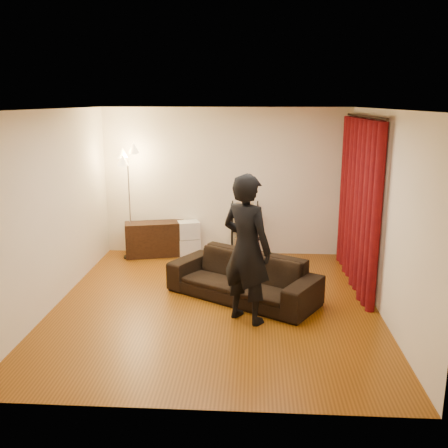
# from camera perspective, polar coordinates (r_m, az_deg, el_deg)

# --- Properties ---
(floor) EXTENTS (5.00, 5.00, 0.00)m
(floor) POSITION_cam_1_polar(r_m,az_deg,el_deg) (7.17, -0.96, -9.14)
(floor) COLOR brown
(floor) RESTS_ON ground
(ceiling) EXTENTS (5.00, 5.00, 0.00)m
(ceiling) POSITION_cam_1_polar(r_m,az_deg,el_deg) (6.60, -1.05, 12.99)
(ceiling) COLOR white
(ceiling) RESTS_ON ground
(wall_back) EXTENTS (5.00, 0.00, 5.00)m
(wall_back) POSITION_cam_1_polar(r_m,az_deg,el_deg) (9.20, 0.22, 4.80)
(wall_back) COLOR #EEE0C5
(wall_back) RESTS_ON ground
(wall_front) EXTENTS (5.00, 0.00, 5.00)m
(wall_front) POSITION_cam_1_polar(r_m,az_deg,el_deg) (4.36, -3.59, -5.61)
(wall_front) COLOR #EEE0C5
(wall_front) RESTS_ON ground
(wall_left) EXTENTS (0.00, 5.00, 5.00)m
(wall_left) POSITION_cam_1_polar(r_m,az_deg,el_deg) (7.28, -18.95, 1.62)
(wall_left) COLOR #EEE0C5
(wall_left) RESTS_ON ground
(wall_right) EXTENTS (0.00, 5.00, 5.00)m
(wall_right) POSITION_cam_1_polar(r_m,az_deg,el_deg) (6.95, 17.83, 1.15)
(wall_right) COLOR #EEE0C5
(wall_right) RESTS_ON ground
(curtain_rod) EXTENTS (0.04, 2.65, 0.04)m
(curtain_rod) POSITION_cam_1_polar(r_m,az_deg,el_deg) (7.87, 15.78, 11.76)
(curtain_rod) COLOR black
(curtain_rod) RESTS_ON wall_right
(curtain) EXTENTS (0.22, 2.65, 2.55)m
(curtain) POSITION_cam_1_polar(r_m,az_deg,el_deg) (8.01, 15.04, 2.41)
(curtain) COLOR #620B0B
(curtain) RESTS_ON ground
(sofa) EXTENTS (2.33, 1.88, 0.64)m
(sofa) POSITION_cam_1_polar(r_m,az_deg,el_deg) (7.27, 2.16, -6.09)
(sofa) COLOR black
(sofa) RESTS_ON ground
(person) EXTENTS (0.85, 0.79, 1.94)m
(person) POSITION_cam_1_polar(r_m,az_deg,el_deg) (6.35, 2.60, -2.88)
(person) COLOR black
(person) RESTS_ON ground
(media_cabinet) EXTENTS (1.16, 0.67, 0.64)m
(media_cabinet) POSITION_cam_1_polar(r_m,az_deg,el_deg) (9.32, -7.85, -1.71)
(media_cabinet) COLOR black
(media_cabinet) RESTS_ON ground
(storage_boxes) EXTENTS (0.47, 0.42, 0.65)m
(storage_boxes) POSITION_cam_1_polar(r_m,az_deg,el_deg) (9.30, -4.06, -1.61)
(storage_boxes) COLOR silver
(storage_boxes) RESTS_ON ground
(wire_shelf) EXTENTS (0.52, 0.41, 1.02)m
(wire_shelf) POSITION_cam_1_polar(r_m,az_deg,el_deg) (9.14, 2.38, -0.66)
(wire_shelf) COLOR black
(wire_shelf) RESTS_ON ground
(floor_lamp) EXTENTS (0.44, 0.44, 2.01)m
(floor_lamp) POSITION_cam_1_polar(r_m,az_deg,el_deg) (9.11, -10.75, 2.26)
(floor_lamp) COLOR silver
(floor_lamp) RESTS_ON ground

